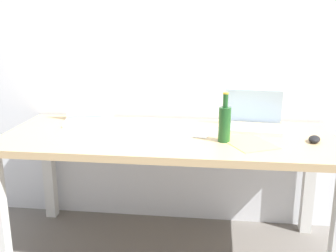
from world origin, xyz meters
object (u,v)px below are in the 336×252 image
(desk, at_px, (168,149))
(computer_mouse, at_px, (314,139))
(beer_bottle, at_px, (225,123))
(laptop_right, at_px, (253,120))
(laptop_left, at_px, (89,115))

(desk, bearing_deg, computer_mouse, -3.52)
(beer_bottle, xyz_separation_m, computer_mouse, (0.48, 0.05, -0.09))
(beer_bottle, bearing_deg, computer_mouse, 5.56)
(computer_mouse, bearing_deg, laptop_right, 159.44)
(laptop_left, relative_size, beer_bottle, 1.27)
(laptop_right, relative_size, computer_mouse, 3.56)
(laptop_left, distance_m, laptop_right, 1.02)
(laptop_left, xyz_separation_m, beer_bottle, (0.84, -0.31, 0.06))
(laptop_right, distance_m, computer_mouse, 0.39)
(laptop_left, bearing_deg, desk, -21.89)
(desk, height_order, computer_mouse, computer_mouse)
(laptop_left, distance_m, computer_mouse, 1.35)
(laptop_right, height_order, beer_bottle, beer_bottle)
(laptop_right, height_order, computer_mouse, laptop_right)
(beer_bottle, distance_m, computer_mouse, 0.49)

